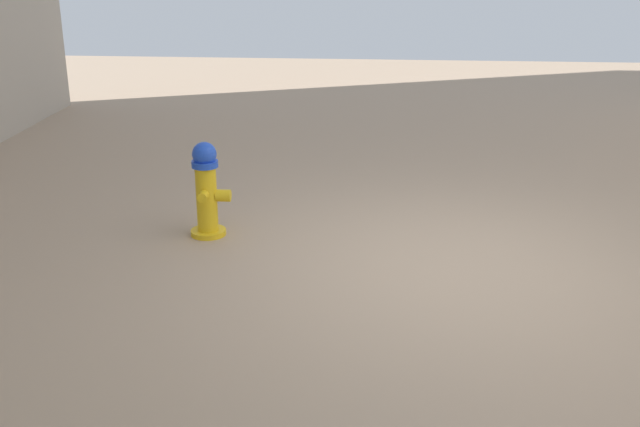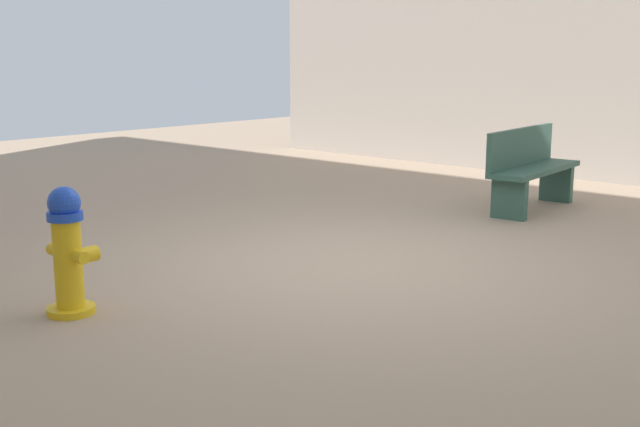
% 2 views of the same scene
% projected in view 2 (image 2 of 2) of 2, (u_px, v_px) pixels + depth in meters
% --- Properties ---
extents(ground_plane, '(23.40, 23.40, 0.00)m').
position_uv_depth(ground_plane, '(346.00, 265.00, 6.74)').
color(ground_plane, tan).
extents(fire_hydrant, '(0.40, 0.42, 0.91)m').
position_uv_depth(fire_hydrant, '(68.00, 250.00, 5.41)').
color(fire_hydrant, gold).
rests_on(fire_hydrant, ground_plane).
extents(bench_near, '(1.72, 0.55, 0.95)m').
position_uv_depth(bench_near, '(530.00, 167.00, 9.10)').
color(bench_near, '#33594C').
rests_on(bench_near, ground_plane).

